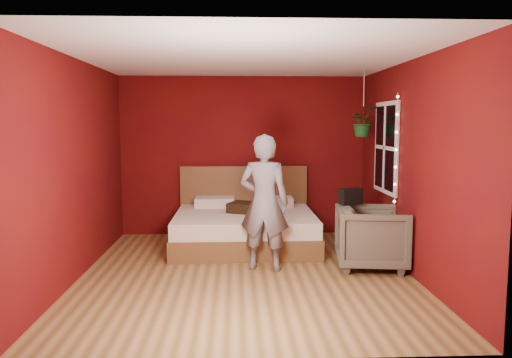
% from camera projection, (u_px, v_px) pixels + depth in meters
% --- Properties ---
extents(floor, '(4.50, 4.50, 0.00)m').
position_uv_depth(floor, '(246.00, 274.00, 6.13)').
color(floor, '#9C713E').
rests_on(floor, ground).
extents(room_walls, '(4.04, 4.54, 2.62)m').
position_uv_depth(room_walls, '(246.00, 137.00, 5.94)').
color(room_walls, '#5A0E09').
rests_on(room_walls, ground).
extents(window, '(0.05, 0.97, 1.27)m').
position_uv_depth(window, '(386.00, 148.00, 6.93)').
color(window, white).
rests_on(window, room_walls).
extents(fairy_lights, '(0.04, 0.04, 1.45)m').
position_uv_depth(fairy_lights, '(396.00, 150.00, 6.41)').
color(fairy_lights, silver).
rests_on(fairy_lights, room_walls).
extents(bed, '(2.07, 1.76, 1.14)m').
position_uv_depth(bed, '(245.00, 226.00, 7.50)').
color(bed, brown).
rests_on(bed, ground).
extents(person, '(0.70, 0.55, 1.71)m').
position_uv_depth(person, '(264.00, 203.00, 6.21)').
color(person, slate).
rests_on(person, ground).
extents(armchair, '(0.96, 0.94, 0.79)m').
position_uv_depth(armchair, '(372.00, 237.00, 6.34)').
color(armchair, '#666551').
rests_on(armchair, ground).
extents(handbag, '(0.32, 0.23, 0.21)m').
position_uv_depth(handbag, '(351.00, 196.00, 6.50)').
color(handbag, black).
rests_on(handbag, armchair).
extents(throw_pillow, '(0.53, 0.53, 0.14)m').
position_uv_depth(throw_pillow, '(244.00, 207.00, 7.43)').
color(throw_pillow, black).
rests_on(throw_pillow, bed).
extents(hanging_plant, '(0.43, 0.38, 0.96)m').
position_uv_depth(hanging_plant, '(363.00, 122.00, 7.30)').
color(hanging_plant, silver).
rests_on(hanging_plant, room_walls).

